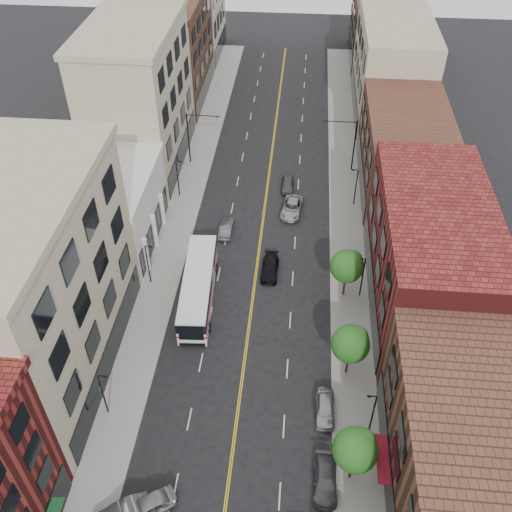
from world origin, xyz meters
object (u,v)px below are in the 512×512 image
(city_bus, at_px, (198,286))
(car_lane_b, at_px, (292,208))
(car_parked_mid, at_px, (325,480))
(car_lane_a, at_px, (270,268))
(car_parked_far, at_px, (325,408))
(car_lane_behind, at_px, (226,228))
(car_lane_c, at_px, (288,185))
(car_angle_a, at_px, (146,507))

(city_bus, distance_m, car_lane_b, 18.14)
(car_parked_mid, relative_size, car_lane_a, 0.99)
(car_parked_far, distance_m, car_lane_b, 28.51)
(car_lane_a, relative_size, car_lane_b, 0.88)
(car_parked_mid, height_order, car_lane_behind, car_lane_behind)
(car_lane_b, relative_size, car_lane_c, 1.31)
(car_angle_a, distance_m, car_lane_c, 43.73)
(car_lane_b, bearing_deg, car_angle_a, -96.36)
(car_lane_a, bearing_deg, car_lane_b, 81.28)
(city_bus, distance_m, car_parked_mid, 22.81)
(car_parked_mid, distance_m, car_lane_c, 39.86)
(car_angle_a, height_order, car_lane_a, car_angle_a)
(car_parked_mid, bearing_deg, car_angle_a, -166.26)
(car_parked_far, distance_m, car_lane_a, 18.10)
(car_lane_b, bearing_deg, car_parked_far, -74.75)
(car_parked_far, height_order, car_lane_a, car_parked_far)
(car_lane_behind, height_order, car_lane_a, car_lane_behind)
(city_bus, relative_size, car_lane_a, 2.92)
(car_parked_mid, relative_size, car_lane_b, 0.87)
(car_lane_behind, bearing_deg, city_bus, 83.45)
(car_parked_mid, xyz_separation_m, car_lane_c, (-4.77, 39.57, 0.02))
(city_bus, xyz_separation_m, car_lane_c, (8.09, 20.78, -1.27))
(car_parked_far, bearing_deg, car_lane_a, 109.25)
(car_parked_far, relative_size, car_lane_c, 1.05)
(city_bus, distance_m, car_lane_behind, 11.33)
(car_lane_behind, bearing_deg, car_parked_far, 116.48)
(city_bus, height_order, car_lane_a, city_bus)
(car_angle_a, distance_m, car_parked_mid, 13.56)
(car_parked_far, height_order, car_lane_b, car_lane_b)
(car_lane_behind, bearing_deg, car_angle_a, 87.71)
(car_angle_a, height_order, car_lane_behind, car_angle_a)
(car_angle_a, relative_size, car_parked_far, 1.15)
(car_parked_mid, height_order, car_lane_a, car_lane_a)
(city_bus, bearing_deg, car_lane_behind, 79.22)
(car_parked_mid, distance_m, car_lane_b, 34.81)
(car_parked_mid, height_order, car_lane_c, car_lane_c)
(car_angle_a, bearing_deg, city_bus, 144.93)
(car_parked_far, bearing_deg, car_lane_b, 98.32)
(car_lane_a, bearing_deg, car_parked_far, -70.04)
(city_bus, bearing_deg, car_parked_mid, -59.26)
(car_parked_far, height_order, car_lane_behind, car_parked_far)
(car_parked_mid, height_order, car_parked_far, car_parked_far)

